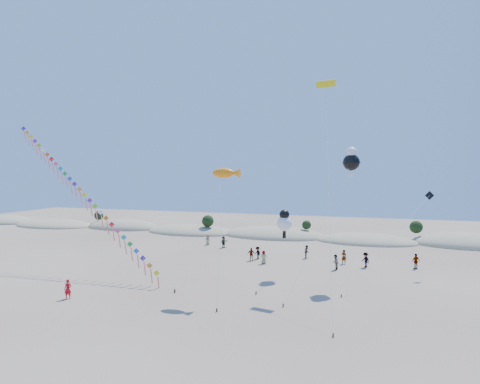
{
  "coord_description": "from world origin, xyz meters",
  "views": [
    {
      "loc": [
        16.01,
        -25.26,
        11.78
      ],
      "look_at": [
        3.58,
        14.0,
        9.61
      ],
      "focal_mm": 30.0,
      "sensor_mm": 36.0,
      "label": 1
    }
  ],
  "objects_px": {
    "fish_kite": "(226,173)",
    "flyer_foreground": "(68,289)",
    "parafoil_kite": "(326,89)",
    "kite_train": "(80,191)"
  },
  "relations": [
    {
      "from": "kite_train",
      "to": "parafoil_kite",
      "type": "xyz_separation_m",
      "value": [
        28.25,
        4.17,
        11.1
      ]
    },
    {
      "from": "kite_train",
      "to": "parafoil_kite",
      "type": "relative_size",
      "value": 1.33
    },
    {
      "from": "kite_train",
      "to": "flyer_foreground",
      "type": "height_order",
      "value": "kite_train"
    },
    {
      "from": "kite_train",
      "to": "parafoil_kite",
      "type": "bearing_deg",
      "value": 8.39
    },
    {
      "from": "fish_kite",
      "to": "parafoil_kite",
      "type": "bearing_deg",
      "value": 41.49
    },
    {
      "from": "fish_kite",
      "to": "flyer_foreground",
      "type": "bearing_deg",
      "value": -154.19
    },
    {
      "from": "kite_train",
      "to": "fish_kite",
      "type": "relative_size",
      "value": 2.36
    },
    {
      "from": "fish_kite",
      "to": "parafoil_kite",
      "type": "height_order",
      "value": "parafoil_kite"
    },
    {
      "from": "parafoil_kite",
      "to": "fish_kite",
      "type": "bearing_deg",
      "value": -138.51
    },
    {
      "from": "kite_train",
      "to": "flyer_foreground",
      "type": "bearing_deg",
      "value": -56.58
    }
  ]
}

